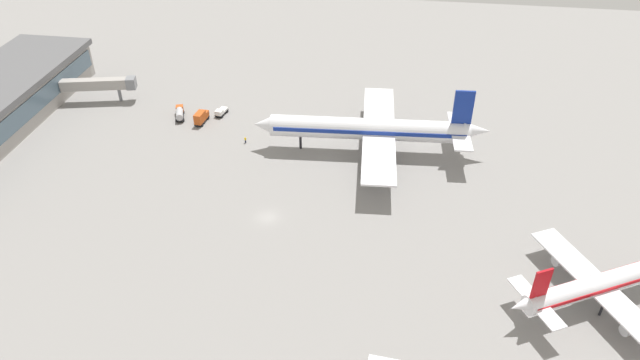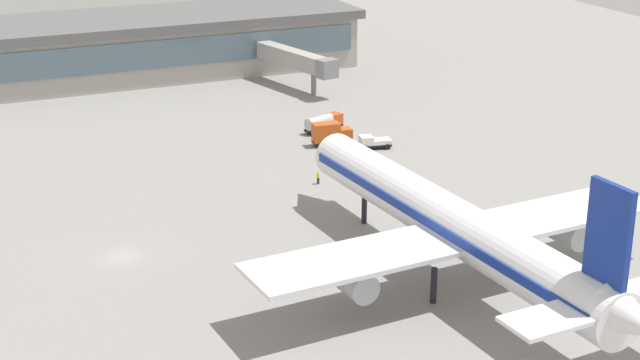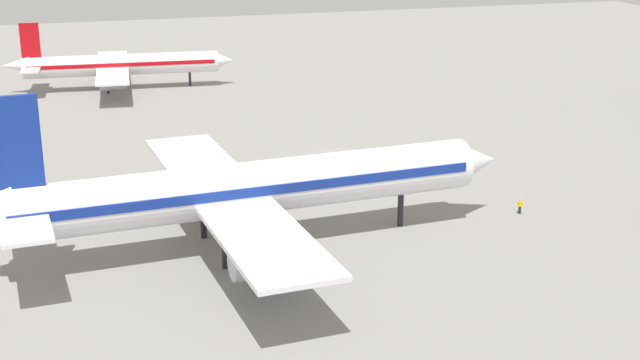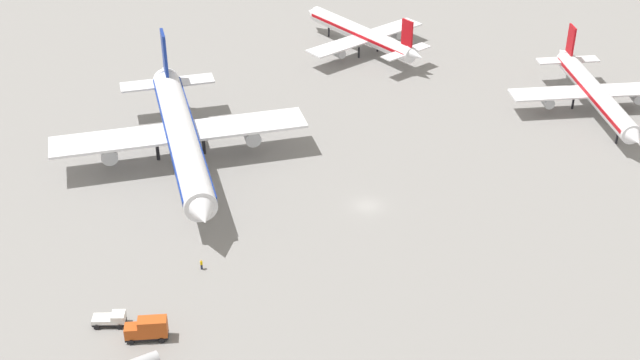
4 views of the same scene
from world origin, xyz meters
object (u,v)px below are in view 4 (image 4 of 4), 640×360
Objects in this scene: pushback_tractor at (111,319)px; catering_truck at (148,329)px; ground_crew_worker at (201,264)px; airplane_distant at (362,34)px; airplane_taxiing at (595,92)px; airplane_at_gate at (181,134)px.

pushback_tractor is 0.81× the size of catering_truck.
catering_truck is 16.06m from ground_crew_worker.
ground_crew_worker is (-42.01, -74.20, -3.39)m from airplane_distant.
airplane_taxiing is 86.91m from ground_crew_worker.
airplane_distant is 7.53× the size of pushback_tractor.
catering_truck is 3.45× the size of ground_crew_worker.
airplane_at_gate is 45.64m from catering_truck.
catering_truck is at bearing -93.81° from ground_crew_worker.
catering_truck is at bearing -13.12° from airplane_at_gate.
airplane_distant is 6.10× the size of catering_truck.
ground_crew_worker is at bearing -60.99° from airplane_taxiing.
airplane_taxiing is 1.15× the size of airplane_distant.
airplane_at_gate reaches higher than pushback_tractor.
pushback_tractor is at bearing -115.78° from ground_crew_worker.
airplane_at_gate reaches higher than catering_truck.
airplane_taxiing is at bearing 89.65° from airplane_at_gate.
airplane_at_gate is 33.52× the size of ground_crew_worker.
airplane_at_gate is 9.71× the size of catering_truck.
airplane_taxiing is 53.42m from airplane_distant.
ground_crew_worker is (8.06, 13.86, -0.85)m from catering_truck.
airplane_at_gate is 31.42m from ground_crew_worker.
pushback_tractor is at bearing -32.45° from catering_truck.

